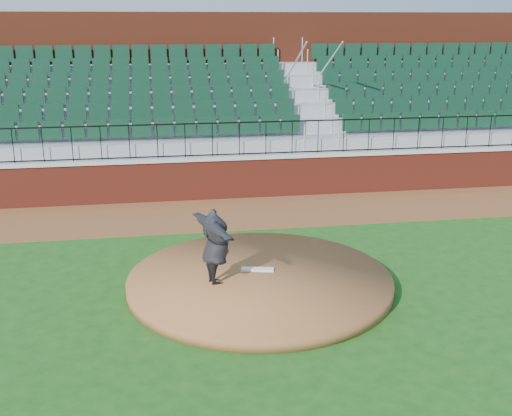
# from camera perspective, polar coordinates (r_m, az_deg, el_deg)

# --- Properties ---
(ground) EXTENTS (90.00, 90.00, 0.00)m
(ground) POSITION_cam_1_polar(r_m,az_deg,el_deg) (12.72, 1.11, -7.55)
(ground) COLOR #1A4B15
(ground) RESTS_ON ground
(warning_track) EXTENTS (34.00, 3.20, 0.01)m
(warning_track) POSITION_cam_1_polar(r_m,az_deg,el_deg) (17.72, -2.06, -0.42)
(warning_track) COLOR brown
(warning_track) RESTS_ON ground
(field_wall) EXTENTS (34.00, 0.35, 1.20)m
(field_wall) POSITION_cam_1_polar(r_m,az_deg,el_deg) (19.09, -2.70, 2.69)
(field_wall) COLOR maroon
(field_wall) RESTS_ON ground
(wall_cap) EXTENTS (34.00, 0.45, 0.10)m
(wall_cap) POSITION_cam_1_polar(r_m,az_deg,el_deg) (18.94, -2.73, 4.60)
(wall_cap) COLOR #B7B7B7
(wall_cap) RESTS_ON field_wall
(wall_railing) EXTENTS (34.00, 0.05, 1.00)m
(wall_railing) POSITION_cam_1_polar(r_m,az_deg,el_deg) (18.83, -2.75, 6.23)
(wall_railing) COLOR black
(wall_railing) RESTS_ON wall_cap
(seating_stands) EXTENTS (34.00, 5.10, 4.60)m
(seating_stands) POSITION_cam_1_polar(r_m,az_deg,el_deg) (21.43, -3.64, 8.86)
(seating_stands) COLOR gray
(seating_stands) RESTS_ON ground
(concourse_wall) EXTENTS (34.00, 0.50, 5.50)m
(concourse_wall) POSITION_cam_1_polar(r_m,az_deg,el_deg) (24.14, -4.36, 10.81)
(concourse_wall) COLOR maroon
(concourse_wall) RESTS_ON ground
(pitchers_mound) EXTENTS (5.36, 5.36, 0.25)m
(pitchers_mound) POSITION_cam_1_polar(r_m,az_deg,el_deg) (12.84, 0.34, -6.69)
(pitchers_mound) COLOR brown
(pitchers_mound) RESTS_ON ground
(pitching_rubber) EXTENTS (0.69, 0.31, 0.04)m
(pitching_rubber) POSITION_cam_1_polar(r_m,az_deg,el_deg) (13.05, 0.13, -5.60)
(pitching_rubber) COLOR white
(pitching_rubber) RESTS_ON pitchers_mound
(pitcher) EXTENTS (1.01, 1.95, 1.53)m
(pitcher) POSITION_cam_1_polar(r_m,az_deg,el_deg) (12.22, -3.71, -3.48)
(pitcher) COLOR black
(pitcher) RESTS_ON pitchers_mound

